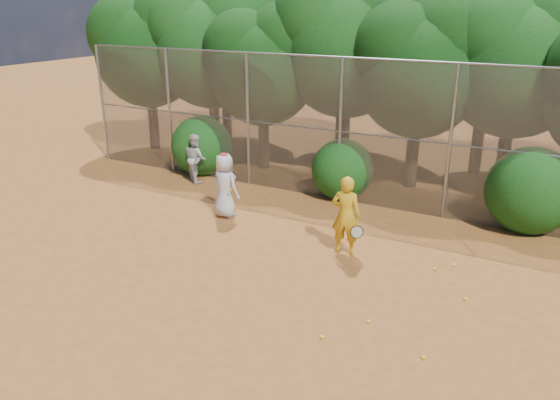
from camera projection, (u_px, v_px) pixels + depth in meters
The scene contains 23 objects.
ground at pixel (264, 302), 10.41m from camera, with size 80.00×80.00×0.00m, color brown.
fence_back at pixel (370, 133), 14.71m from camera, with size 20.05×0.09×4.03m.
tree_0 at pixel (149, 44), 19.91m from camera, with size 4.38×3.81×6.00m.
tree_1 at pixel (213, 38), 19.13m from camera, with size 4.64×4.03×6.35m.
tree_2 at pixel (265, 61), 17.63m from camera, with size 3.99×3.47×5.47m.
tree_3 at pixel (350, 35), 17.06m from camera, with size 4.89×4.26×6.70m.
tree_4 at pixel (422, 62), 15.67m from camera, with size 4.19×3.64×5.73m.
tree_5 at pixel (521, 53), 15.11m from camera, with size 4.51×3.92×6.17m.
tree_9 at pixel (226, 30), 21.41m from camera, with size 4.83×4.20×6.62m.
tree_10 at pixel (347, 24), 19.24m from camera, with size 5.15×4.48×7.06m.
tree_11 at pixel (492, 43), 16.84m from camera, with size 4.64×4.03×6.35m.
bush_0 at pixel (202, 143), 17.95m from camera, with size 2.00×2.00×2.00m, color #104010.
bush_1 at pixel (343, 167), 15.75m from camera, with size 1.80×1.80×1.80m, color #104010.
bush_2 at pixel (531, 187), 13.44m from camera, with size 2.20×2.20×2.20m, color #104010.
player_yellow at pixel (346, 215), 12.17m from camera, with size 0.85×0.57×1.82m.
player_teen at pixel (225, 185), 14.28m from camera, with size 0.93×0.69×1.74m.
player_white at pixel (195, 158), 17.10m from camera, with size 0.95×0.91×1.54m.
ball_0 at pixel (465, 299), 10.45m from camera, with size 0.07×0.07×0.07m, color yellow.
ball_1 at pixel (435, 269), 11.63m from camera, with size 0.07×0.07×0.07m, color yellow.
ball_2 at pixel (368, 321), 9.72m from camera, with size 0.07×0.07×0.07m, color yellow.
ball_3 at pixel (423, 357), 8.75m from camera, with size 0.07×0.07×0.07m, color yellow.
ball_4 at pixel (321, 337), 9.28m from camera, with size 0.07×0.07×0.07m, color yellow.
ball_5 at pixel (454, 265), 11.80m from camera, with size 0.07×0.07×0.07m, color yellow.
Camera 1 is at (4.61, -7.85, 5.42)m, focal length 35.00 mm.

